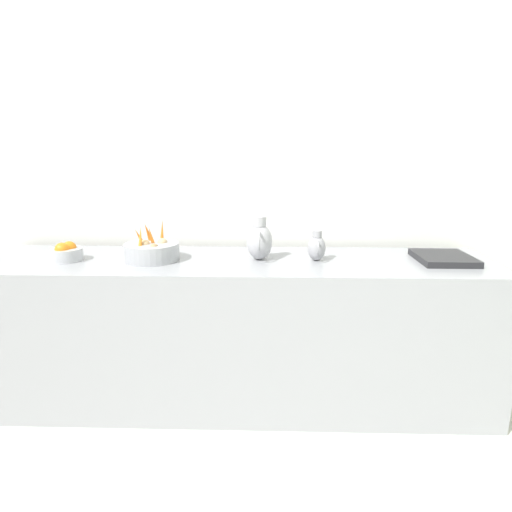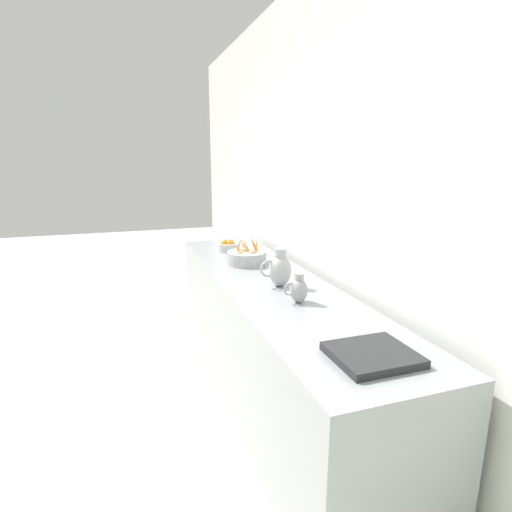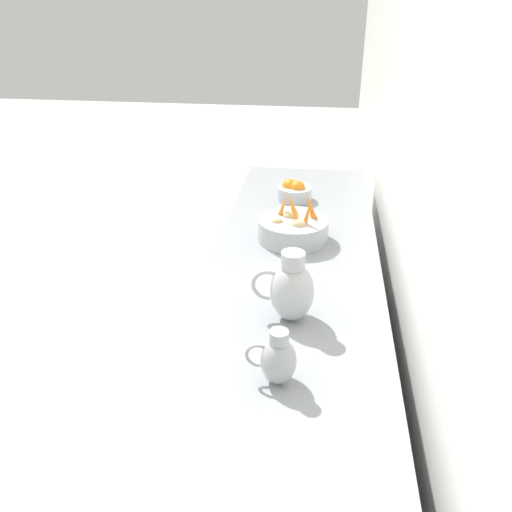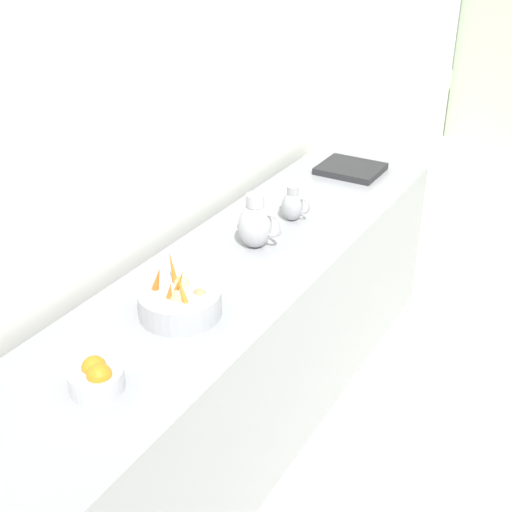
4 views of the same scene
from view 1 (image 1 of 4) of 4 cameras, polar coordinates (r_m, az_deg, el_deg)
The scene contains 7 objects.
tile_wall_left at distance 2.90m, azimuth 7.99°, elevation 13.58°, with size 0.10×8.41×3.00m, color silver.
prep_counter at distance 2.65m, azimuth -2.68°, elevation -9.82°, with size 0.70×3.00×0.89m, color gray.
vegetable_colander at distance 2.56m, azimuth -13.65°, elevation 0.67°, with size 0.31×0.31×0.23m.
orange_bowl at distance 2.70m, azimuth -23.86°, elevation 0.41°, with size 0.18×0.18×0.11m.
metal_pitcher_tall at distance 2.48m, azimuth 0.44°, elevation 2.09°, with size 0.21×0.15×0.25m.
metal_pitcher_short at distance 2.49m, azimuth 8.06°, elevation 1.17°, with size 0.15×0.10×0.18m.
counter_sink_basin at distance 2.70m, azimuth 23.63°, elevation -0.24°, with size 0.34×0.30×0.04m, color #232326.
Camera 1 is at (0.93, 0.11, 1.51)m, focal length 30.11 mm.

